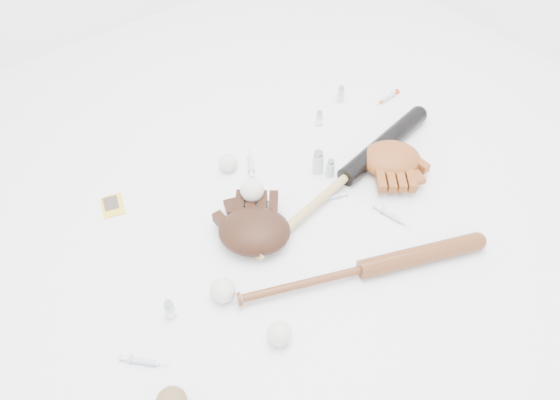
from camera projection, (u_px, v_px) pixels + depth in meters
bat_dark at (347, 176)px, 1.97m from camera, size 0.99×0.22×0.07m
bat_wood at (363, 269)px, 1.71m from camera, size 0.81×0.39×0.06m
glove_dark at (254, 231)px, 1.79m from camera, size 0.40×0.40×0.10m
glove_tan at (391, 159)px, 2.02m from camera, size 0.37×0.37×0.10m
trading_card at (113, 206)px, 1.92m from camera, size 0.10×0.12×0.01m
pedestal at (253, 202)px, 1.91m from camera, size 0.09×0.09×0.04m
baseball_on_pedestal at (252, 190)px, 1.86m from camera, size 0.08×0.08×0.08m
baseball_left at (223, 290)px, 1.65m from camera, size 0.08×0.08×0.08m
baseball_upper at (228, 163)px, 2.02m from camera, size 0.07×0.07×0.07m
baseball_mid at (279, 334)px, 1.56m from camera, size 0.07×0.07×0.07m
syringe_0 at (143, 361)px, 1.53m from camera, size 0.13×0.14×0.02m
syringe_1 at (331, 197)px, 1.94m from camera, size 0.15×0.08×0.02m
syringe_2 at (251, 164)px, 2.05m from camera, size 0.12×0.16×0.02m
syringe_3 at (391, 215)px, 1.89m from camera, size 0.06×0.17×0.02m
syringe_4 at (387, 98)px, 2.32m from camera, size 0.16×0.04×0.02m
vial_0 at (341, 94)px, 2.29m from camera, size 0.03×0.03×0.07m
vial_1 at (319, 118)px, 2.19m from camera, size 0.03×0.03×0.07m
vial_2 at (330, 168)px, 2.00m from camera, size 0.03×0.03×0.08m
vial_3 at (318, 162)px, 2.00m from camera, size 0.04×0.04×0.10m
vial_4 at (170, 309)px, 1.61m from camera, size 0.03×0.03×0.08m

